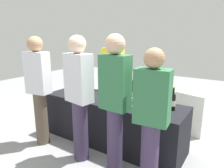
{
  "coord_description": "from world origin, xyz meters",
  "views": [
    {
      "loc": [
        1.66,
        -2.53,
        1.71
      ],
      "look_at": [
        0.0,
        0.0,
        0.97
      ],
      "focal_mm": 32.9,
      "sensor_mm": 36.0,
      "label": 1
    }
  ],
  "objects_px": {
    "wine_bottle_1": "(132,92)",
    "guest_3": "(151,116)",
    "wine_bottle_4": "(152,96)",
    "wine_glass_2": "(133,100)",
    "server_pouring": "(113,77)",
    "guest_1": "(79,94)",
    "wine_bottle_5": "(173,102)",
    "guest_2": "(115,100)",
    "wine_glass_3": "(147,103)",
    "guest_0": "(39,87)",
    "wine_bottle_3": "(146,95)",
    "wine_glass_0": "(89,91)",
    "wine_glass_1": "(115,97)",
    "menu_board": "(184,114)",
    "wine_bottle_2": "(138,95)",
    "wine_bottle_0": "(82,84)"
  },
  "relations": [
    {
      "from": "wine_bottle_1",
      "to": "guest_3",
      "type": "xyz_separation_m",
      "value": [
        0.65,
        -0.79,
        0.03
      ]
    },
    {
      "from": "wine_bottle_4",
      "to": "wine_glass_2",
      "type": "distance_m",
      "value": 0.3
    },
    {
      "from": "server_pouring",
      "to": "guest_1",
      "type": "relative_size",
      "value": 0.99
    },
    {
      "from": "wine_bottle_5",
      "to": "guest_2",
      "type": "distance_m",
      "value": 0.84
    },
    {
      "from": "wine_glass_3",
      "to": "server_pouring",
      "type": "distance_m",
      "value": 1.31
    },
    {
      "from": "guest_0",
      "to": "guest_3",
      "type": "distance_m",
      "value": 1.82
    },
    {
      "from": "wine_bottle_3",
      "to": "wine_glass_0",
      "type": "height_order",
      "value": "wine_bottle_3"
    },
    {
      "from": "guest_3",
      "to": "wine_bottle_1",
      "type": "bearing_deg",
      "value": 124.04
    },
    {
      "from": "guest_0",
      "to": "guest_2",
      "type": "bearing_deg",
      "value": -9.23
    },
    {
      "from": "wine_bottle_4",
      "to": "wine_glass_1",
      "type": "xyz_separation_m",
      "value": [
        -0.45,
        -0.27,
        -0.02
      ]
    },
    {
      "from": "wine_glass_0",
      "to": "guest_0",
      "type": "xyz_separation_m",
      "value": [
        -0.53,
        -0.54,
        0.12
      ]
    },
    {
      "from": "wine_bottle_1",
      "to": "menu_board",
      "type": "height_order",
      "value": "wine_bottle_1"
    },
    {
      "from": "wine_glass_0",
      "to": "wine_glass_3",
      "type": "bearing_deg",
      "value": -1.41
    },
    {
      "from": "guest_0",
      "to": "wine_glass_0",
      "type": "bearing_deg",
      "value": 35.32
    },
    {
      "from": "wine_bottle_2",
      "to": "wine_glass_1",
      "type": "relative_size",
      "value": 2.31
    },
    {
      "from": "server_pouring",
      "to": "wine_bottle_2",
      "type": "bearing_deg",
      "value": 148.52
    },
    {
      "from": "wine_glass_2",
      "to": "guest_3",
      "type": "xyz_separation_m",
      "value": [
        0.49,
        -0.51,
        0.05
      ]
    },
    {
      "from": "wine_bottle_3",
      "to": "guest_2",
      "type": "relative_size",
      "value": 0.19
    },
    {
      "from": "guest_3",
      "to": "menu_board",
      "type": "xyz_separation_m",
      "value": [
        -0.02,
        1.56,
        -0.5
      ]
    },
    {
      "from": "wine_glass_0",
      "to": "wine_glass_2",
      "type": "bearing_deg",
      "value": -0.21
    },
    {
      "from": "wine_bottle_5",
      "to": "guest_0",
      "type": "xyz_separation_m",
      "value": [
        -1.84,
        -0.69,
        0.1
      ]
    },
    {
      "from": "wine_bottle_4",
      "to": "guest_1",
      "type": "bearing_deg",
      "value": -132.62
    },
    {
      "from": "wine_glass_2",
      "to": "menu_board",
      "type": "distance_m",
      "value": 1.24
    },
    {
      "from": "wine_bottle_2",
      "to": "wine_bottle_4",
      "type": "xyz_separation_m",
      "value": [
        0.19,
        0.04,
        0.0
      ]
    },
    {
      "from": "wine_bottle_5",
      "to": "wine_glass_3",
      "type": "distance_m",
      "value": 0.34
    },
    {
      "from": "server_pouring",
      "to": "guest_0",
      "type": "height_order",
      "value": "server_pouring"
    },
    {
      "from": "wine_glass_1",
      "to": "guest_2",
      "type": "relative_size",
      "value": 0.08
    },
    {
      "from": "wine_bottle_0",
      "to": "wine_bottle_3",
      "type": "relative_size",
      "value": 0.97
    },
    {
      "from": "guest_1",
      "to": "guest_2",
      "type": "distance_m",
      "value": 0.56
    },
    {
      "from": "wine_bottle_5",
      "to": "server_pouring",
      "type": "xyz_separation_m",
      "value": [
        -1.33,
        0.59,
        0.09
      ]
    },
    {
      "from": "wine_bottle_2",
      "to": "wine_glass_3",
      "type": "height_order",
      "value": "wine_bottle_2"
    },
    {
      "from": "wine_bottle_3",
      "to": "menu_board",
      "type": "relative_size",
      "value": 0.45
    },
    {
      "from": "wine_glass_0",
      "to": "guest_0",
      "type": "distance_m",
      "value": 0.77
    },
    {
      "from": "wine_bottle_0",
      "to": "wine_bottle_4",
      "type": "height_order",
      "value": "wine_bottle_4"
    },
    {
      "from": "wine_bottle_3",
      "to": "wine_glass_1",
      "type": "xyz_separation_m",
      "value": [
        -0.36,
        -0.26,
        -0.02
      ]
    },
    {
      "from": "wine_glass_1",
      "to": "wine_glass_2",
      "type": "bearing_deg",
      "value": 4.55
    },
    {
      "from": "wine_bottle_3",
      "to": "guest_2",
      "type": "distance_m",
      "value": 0.77
    },
    {
      "from": "wine_bottle_5",
      "to": "wine_glass_3",
      "type": "relative_size",
      "value": 2.32
    },
    {
      "from": "wine_glass_0",
      "to": "guest_2",
      "type": "distance_m",
      "value": 0.98
    },
    {
      "from": "wine_bottle_1",
      "to": "wine_glass_0",
      "type": "height_order",
      "value": "wine_bottle_1"
    },
    {
      "from": "wine_bottle_0",
      "to": "wine_glass_0",
      "type": "height_order",
      "value": "wine_bottle_0"
    },
    {
      "from": "guest_1",
      "to": "wine_bottle_2",
      "type": "bearing_deg",
      "value": 64.46
    },
    {
      "from": "wine_bottle_0",
      "to": "wine_bottle_4",
      "type": "bearing_deg",
      "value": 0.23
    },
    {
      "from": "wine_bottle_4",
      "to": "guest_2",
      "type": "relative_size",
      "value": 0.19
    },
    {
      "from": "wine_bottle_5",
      "to": "guest_3",
      "type": "xyz_separation_m",
      "value": [
        -0.02,
        -0.67,
        0.03
      ]
    },
    {
      "from": "wine_glass_1",
      "to": "guest_3",
      "type": "distance_m",
      "value": 0.91
    },
    {
      "from": "wine_glass_1",
      "to": "menu_board",
      "type": "bearing_deg",
      "value": 55.02
    },
    {
      "from": "wine_bottle_0",
      "to": "guest_0",
      "type": "distance_m",
      "value": 0.8
    },
    {
      "from": "wine_bottle_4",
      "to": "guest_3",
      "type": "height_order",
      "value": "guest_3"
    },
    {
      "from": "wine_bottle_0",
      "to": "server_pouring",
      "type": "height_order",
      "value": "server_pouring"
    }
  ]
}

